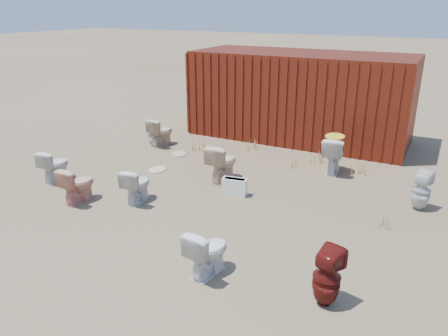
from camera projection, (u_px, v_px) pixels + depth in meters
The scene contains 22 objects.
ground at pixel (210, 204), 8.46m from camera, with size 100.00×100.00×0.00m, color brown.
shipping_container at pixel (300, 96), 12.34m from camera, with size 6.00×2.40×2.40m, color #51130D.
toilet_front_a at pixel (55, 165), 9.47m from camera, with size 0.40×0.70×0.71m, color white.
toilet_front_pink at pixel (78, 184), 8.45m from camera, with size 0.41×0.71×0.73m, color #E39A83.
toilet_front_c at pixel (137, 185), 8.46m from camera, with size 0.39×0.69×0.70m, color silver.
toilet_front_maroon at pixel (327, 277), 5.51m from camera, with size 0.36×0.37×0.80m, color #59120F.
toilet_front_e at pixel (208, 252), 6.16m from camera, with size 0.40×0.71×0.72m, color white.
toilet_back_a at pixel (153, 135), 11.78m from camera, with size 0.29×0.29×0.64m, color silver.
toilet_back_beige_left at pixel (161, 132), 11.85m from camera, with size 0.43×0.75×0.77m, color beige.
toilet_back_beige_right at pixel (222, 162), 9.46m from camera, with size 0.47×0.82×0.84m, color beige.
toilet_back_yellowlid at pixel (333, 155), 9.93m from camera, with size 0.47×0.83×0.85m, color white.
toilet_back_e at pixel (421, 191), 8.13m from camera, with size 0.34×0.35×0.76m, color silver.
yellow_lid at pixel (335, 136), 9.78m from camera, with size 0.43×0.54×0.03m, color yellow.
loose_tank at pixel (235, 187), 8.83m from camera, with size 0.50×0.20×0.35m, color white.
loose_lid_near at pixel (157, 170), 10.20m from camera, with size 0.38×0.49×0.02m, color beige.
loose_lid_far at pixel (179, 154), 11.27m from camera, with size 0.36×0.47×0.02m, color tan.
weed_clump_a at pixel (198, 144), 11.50m from camera, with size 0.36×0.36×0.34m, color #B08746.
weed_clump_b at pixel (292, 161), 10.35m from camera, with size 0.32×0.32×0.30m, color #B08746.
weed_clump_c at pixel (359, 168), 9.84m from camera, with size 0.36×0.36×0.34m, color #B08746.
weed_clump_d at pixel (253, 144), 11.59m from camera, with size 0.30×0.30×0.29m, color #B08746.
weed_clump_e at pixel (318, 156), 10.61m from camera, with size 0.34×0.34×0.34m, color #B08746.
weed_clump_f at pixel (383, 219), 7.62m from camera, with size 0.28×0.28×0.22m, color #B08746.
Camera 1 is at (3.85, -6.65, 3.63)m, focal length 35.00 mm.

